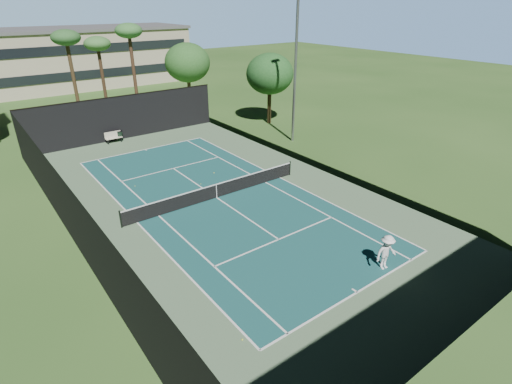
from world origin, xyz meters
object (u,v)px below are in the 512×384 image
at_px(player, 386,252).
at_px(tennis_ball_b, 201,184).
at_px(park_bench, 113,137).
at_px(tennis_ball_d, 135,186).
at_px(tennis_net, 216,190).
at_px(tennis_ball_a, 242,340).
at_px(trash_bin, 120,136).
at_px(tennis_ball_c, 214,173).

xyz_separation_m(player, tennis_ball_b, (-2.23, 13.98, -0.88)).
xyz_separation_m(tennis_ball_b, park_bench, (-1.74, 12.92, 0.52)).
bearing_deg(tennis_ball_d, player, -69.62).
bearing_deg(tennis_net, tennis_ball_a, -117.30).
relative_size(player, trash_bin, 1.94).
xyz_separation_m(player, tennis_ball_a, (-8.18, 0.38, -0.88)).
distance_m(player, park_bench, 27.20).
height_order(tennis_net, park_bench, tennis_net).
bearing_deg(trash_bin, player, -83.04).
relative_size(tennis_net, tennis_ball_c, 185.74).
relative_size(tennis_net, tennis_ball_a, 181.74).
bearing_deg(tennis_ball_a, tennis_ball_d, 82.67).
relative_size(tennis_ball_a, trash_bin, 0.08).
height_order(tennis_ball_d, trash_bin, trash_bin).
bearing_deg(trash_bin, tennis_ball_d, -104.75).
height_order(park_bench, trash_bin, park_bench).
distance_m(tennis_ball_d, park_bench, 10.68).
height_order(tennis_net, tennis_ball_d, tennis_net).
height_order(tennis_ball_d, park_bench, park_bench).
xyz_separation_m(tennis_ball_a, tennis_ball_b, (5.95, 13.60, -0.00)).
height_order(player, tennis_ball_b, player).
bearing_deg(tennis_ball_c, tennis_net, -118.99).
distance_m(tennis_ball_b, tennis_ball_c, 2.15).
bearing_deg(tennis_ball_c, tennis_ball_d, 167.09).
height_order(player, park_bench, player).
xyz_separation_m(tennis_ball_a, park_bench, (4.21, 26.52, 0.51)).
bearing_deg(player, trash_bin, 105.88).
bearing_deg(tennis_ball_a, trash_bin, 79.67).
xyz_separation_m(tennis_ball_c, trash_bin, (-2.89, 11.95, 0.44)).
distance_m(tennis_ball_c, tennis_ball_d, 5.84).
bearing_deg(trash_bin, tennis_ball_b, -85.29).
bearing_deg(trash_bin, park_bench, -163.27).
bearing_deg(park_bench, tennis_ball_b, -82.34).
height_order(tennis_ball_b, park_bench, park_bench).
height_order(tennis_net, player, player).
distance_m(player, tennis_ball_d, 17.58).
xyz_separation_m(player, trash_bin, (-3.31, 27.10, -0.44)).
relative_size(tennis_net, tennis_ball_b, 206.88).
relative_size(player, tennis_ball_a, 25.78).
bearing_deg(park_bench, tennis_net, -84.45).
bearing_deg(tennis_ball_a, tennis_ball_c, 62.27).
bearing_deg(tennis_ball_a, park_bench, 80.97).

